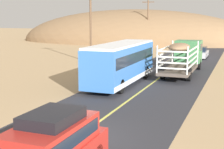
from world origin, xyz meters
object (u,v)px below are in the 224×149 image
at_px(bus, 121,62).
at_px(car_far, 200,53).
at_px(livestock_truck, 185,54).
at_px(power_pole_far, 148,21).
at_px(power_pole_mid, 91,23).
at_px(suv_near, 54,146).

bearing_deg(bus, car_far, 79.19).
distance_m(livestock_truck, car_far, 12.21).
height_order(livestock_truck, power_pole_far, power_pole_far).
xyz_separation_m(bus, power_pole_mid, (-7.45, 10.58, 2.80)).
bearing_deg(livestock_truck, power_pole_mid, 165.34).
height_order(suv_near, power_pole_far, power_pole_far).
bearing_deg(suv_near, bus, 101.74).
bearing_deg(power_pole_mid, livestock_truck, -14.66).
relative_size(bus, power_pole_far, 1.18).
xyz_separation_m(livestock_truck, bus, (-3.74, -7.65, -0.04)).
distance_m(bus, power_pole_far, 36.38).
bearing_deg(power_pole_far, car_far, -54.40).
xyz_separation_m(livestock_truck, power_pole_mid, (-11.19, 2.93, 2.76)).
xyz_separation_m(bus, car_far, (3.78, 19.81, -1.05)).
bearing_deg(suv_near, livestock_truck, 88.91).
height_order(car_far, power_pole_far, power_pole_far).
height_order(bus, car_far, bus).
bearing_deg(livestock_truck, power_pole_far, 111.89).
relative_size(suv_near, livestock_truck, 0.48).
relative_size(livestock_truck, power_pole_mid, 1.14).
height_order(suv_near, bus, bus).
xyz_separation_m(suv_near, power_pole_far, (-10.74, 51.32, 3.38)).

